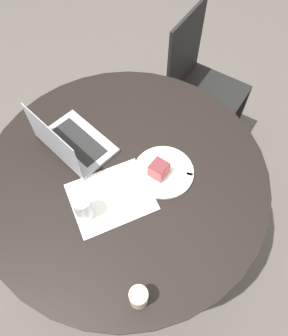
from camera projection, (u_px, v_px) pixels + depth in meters
ground_plane at (131, 234)px, 2.09m from camera, size 12.00×12.00×0.00m
dining_table at (126, 187)px, 1.53m from camera, size 1.25×1.25×0.78m
chair at (199, 86)px, 2.07m from camera, size 0.50×0.50×0.95m
paper_document at (111, 197)px, 1.36m from camera, size 0.40×0.37×0.00m
plate at (164, 172)px, 1.42m from camera, size 0.26×0.26×0.01m
cake_slice at (159, 169)px, 1.38m from camera, size 0.08×0.08×0.07m
fork at (178, 172)px, 1.41m from camera, size 0.11×0.16×0.00m
coffee_glass at (139, 297)px, 1.11m from camera, size 0.07×0.07×0.10m
water_glass at (83, 207)px, 1.27m from camera, size 0.07×0.07×0.13m
laptop at (71, 142)px, 1.45m from camera, size 0.22×0.34×0.23m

